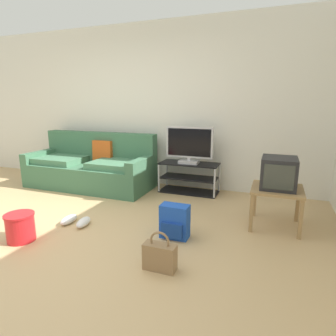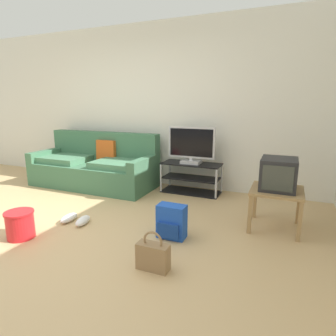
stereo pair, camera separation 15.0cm
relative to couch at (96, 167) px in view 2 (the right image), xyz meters
name	(u,v)px [view 2 (the right image)]	position (x,y,z in m)	size (l,w,h in m)	color
ground_plane	(46,238)	(0.73, -1.87, -0.33)	(9.00, 9.80, 0.02)	tan
wall_back	(147,106)	(0.73, 0.58, 1.03)	(9.00, 0.10, 2.70)	silver
couch	(96,167)	(0.00, 0.00, 0.00)	(2.13, 0.90, 0.90)	#3D6B4C
tv_stand	(191,178)	(1.67, 0.24, -0.08)	(0.93, 0.40, 0.48)	black
flat_tv	(191,146)	(1.67, 0.22, 0.44)	(0.75, 0.22, 0.57)	#B2B2B7
side_table	(277,195)	(2.98, -0.66, 0.07)	(0.56, 0.56, 0.47)	#9E7A4C
crt_tv	(278,174)	(2.98, -0.65, 0.32)	(0.38, 0.44, 0.35)	#232326
backpack	(172,222)	(1.98, -1.34, -0.15)	(0.30, 0.24, 0.36)	blue
handbag	(153,256)	(2.06, -1.96, -0.19)	(0.28, 0.12, 0.35)	olive
cleaning_bucket	(20,224)	(0.50, -1.97, -0.17)	(0.30, 0.30, 0.29)	red
sneakers_pair	(76,219)	(0.78, -1.44, -0.28)	(0.35, 0.29, 0.09)	white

